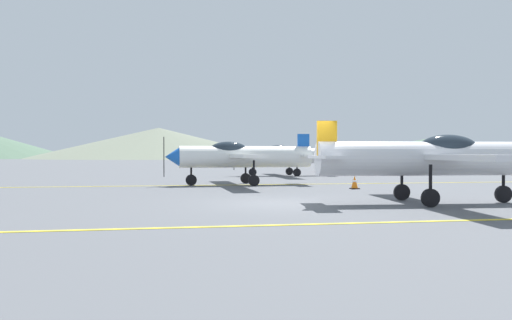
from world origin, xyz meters
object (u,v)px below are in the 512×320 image
Objects in this scene: airplane_near at (430,157)px; traffic_cone_front at (355,182)px; airplane_mid at (240,156)px; airplane_far at (286,155)px; car_sedan at (344,162)px.

airplane_near reaches higher than traffic_cone_front.
airplane_mid is at bearing 141.73° from traffic_cone_front.
airplane_far is (4.51, 9.26, 0.00)m from airplane_mid.
car_sedan is 19.71m from traffic_cone_front.
airplane_far is 12.86m from traffic_cone_front.
car_sedan is at bearing 71.44° from traffic_cone_front.
airplane_mid is at bearing -115.94° from airplane_far.
airplane_far is (-0.01, 19.02, 0.00)m from airplane_near.
traffic_cone_front is at bearing -90.05° from airplane_far.
airplane_far is 14.14× the size of traffic_cone_front.
airplane_far is at bearing -136.85° from car_sedan.
car_sedan is (6.25, 24.89, -0.57)m from airplane_near.
airplane_far reaches higher than car_sedan.
airplane_far is at bearing 90.03° from airplane_near.
airplane_far is at bearing 89.95° from traffic_cone_front.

